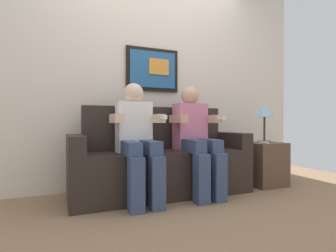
# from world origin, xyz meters

# --- Properties ---
(ground_plane) EXTENTS (5.47, 5.47, 0.00)m
(ground_plane) POSITION_xyz_m (0.00, 0.00, 0.00)
(ground_plane) COLOR #8C6B4C
(back_wall_assembly) EXTENTS (4.21, 0.10, 2.60)m
(back_wall_assembly) POSITION_xyz_m (0.00, 0.76, 1.30)
(back_wall_assembly) COLOR beige
(back_wall_assembly) RESTS_ON ground_plane
(couch) EXTENTS (1.81, 0.58, 0.90)m
(couch) POSITION_xyz_m (0.00, 0.33, 0.31)
(couch) COLOR #2D231E
(couch) RESTS_ON ground_plane
(person_on_left) EXTENTS (0.46, 0.56, 1.11)m
(person_on_left) POSITION_xyz_m (-0.30, 0.16, 0.61)
(person_on_left) COLOR white
(person_on_left) RESTS_ON ground_plane
(person_on_right) EXTENTS (0.46, 0.56, 1.11)m
(person_on_right) POSITION_xyz_m (0.31, 0.16, 0.61)
(person_on_right) COLOR pink
(person_on_right) RESTS_ON ground_plane
(side_table_right) EXTENTS (0.40, 0.40, 0.50)m
(side_table_right) POSITION_xyz_m (1.25, 0.22, 0.25)
(side_table_right) COLOR brown
(side_table_right) RESTS_ON ground_plane
(table_lamp) EXTENTS (0.22, 0.22, 0.46)m
(table_lamp) POSITION_xyz_m (1.29, 0.26, 0.86)
(table_lamp) COLOR #333338
(table_lamp) RESTS_ON side_table_right
(spare_remote_on_table) EXTENTS (0.04, 0.13, 0.02)m
(spare_remote_on_table) POSITION_xyz_m (1.19, 0.15, 0.51)
(spare_remote_on_table) COLOR white
(spare_remote_on_table) RESTS_ON side_table_right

